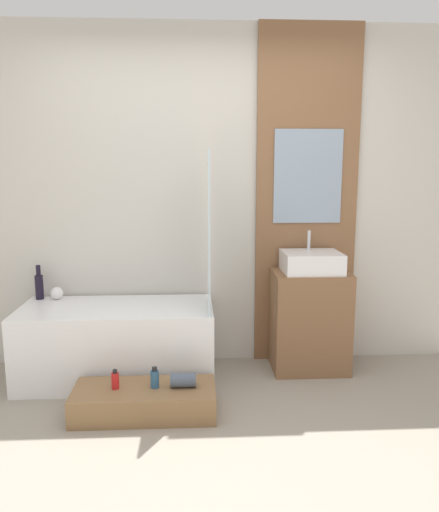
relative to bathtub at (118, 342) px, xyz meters
name	(u,v)px	position (x,y,z in m)	size (l,w,h in m)	color
ground_plane	(210,473)	(0.63, -1.21, -0.28)	(12.00, 12.00, 0.00)	gray
wall_tiled_back	(202,199)	(0.63, 0.37, 1.02)	(4.20, 0.06, 2.60)	beige
wall_wood_accent	(307,197)	(1.44, 0.32, 1.04)	(0.79, 0.04, 2.60)	brown
bathtub	(118,342)	(0.00, 0.00, 0.00)	(1.39, 0.65, 0.55)	white
glass_shower_screen	(208,231)	(0.67, -0.08, 0.83)	(0.01, 0.46, 1.11)	silver
wooden_step_bench	(145,401)	(0.24, -0.56, -0.19)	(0.89, 0.38, 0.18)	olive
vanity_cabinet	(309,321)	(1.44, 0.10, 0.11)	(0.57, 0.40, 0.77)	brown
sink	(311,262)	(1.44, 0.10, 0.57)	(0.43, 0.37, 0.30)	white
vase_tall_dark	(39,285)	(-0.61, 0.24, 0.38)	(0.06, 0.06, 0.26)	black
vase_round_light	(57,293)	(-0.48, 0.23, 0.32)	(0.10, 0.10, 0.10)	white
bottle_soap_primary	(115,380)	(0.07, -0.56, -0.04)	(0.05, 0.05, 0.12)	red
bottle_soap_secondary	(155,378)	(0.31, -0.56, -0.04)	(0.05, 0.05, 0.14)	#2D567A
towel_roll	(183,380)	(0.49, -0.56, -0.05)	(0.09, 0.09, 0.16)	#4C5666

